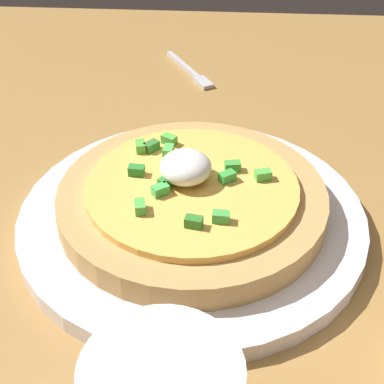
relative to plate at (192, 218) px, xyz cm
name	(u,v)px	position (x,y,z in cm)	size (l,w,h in cm)	color
dining_table	(125,218)	(2.15, 6.14, -2.12)	(97.26, 89.89, 2.70)	olive
plate	(192,218)	(0.00, 0.00, 0.00)	(28.65, 28.65, 1.54)	silver
pizza	(192,198)	(0.03, 0.03, 2.17)	(21.85, 21.85, 5.18)	tan
fork	(192,73)	(28.77, 1.99, -0.52)	(10.06, 6.55, 0.50)	#B7B7BC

